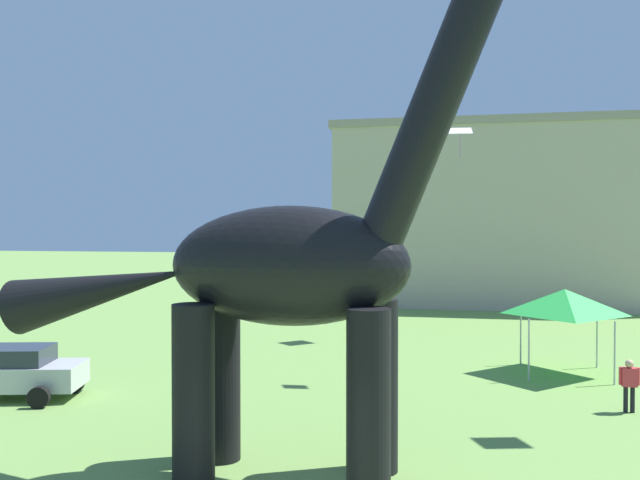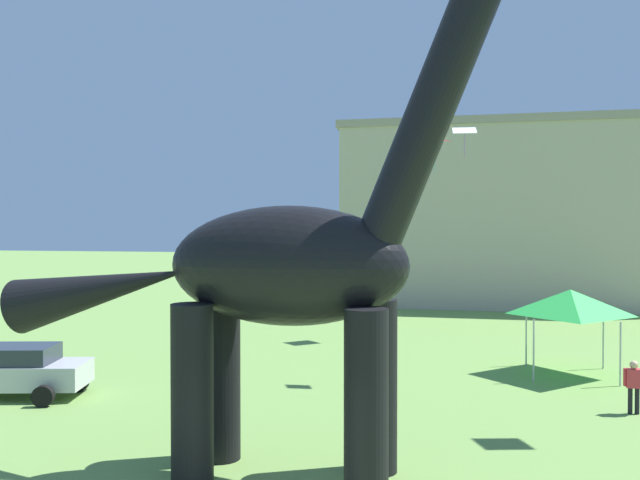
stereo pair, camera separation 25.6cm
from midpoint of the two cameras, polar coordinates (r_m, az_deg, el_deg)
The scene contains 7 objects.
dinosaur_sculpture at distance 13.49m, azimuth -2.53°, elevation -2.23°, with size 11.60×2.46×12.12m.
parked_sedan_left at distance 22.46m, azimuth -24.51°, elevation -10.20°, with size 4.50×2.71×1.55m.
person_far_spectator at distance 20.60m, azimuth 25.85°, elevation -10.98°, with size 0.55×0.24×1.48m.
festival_canopy_tent at distance 24.73m, azimuth 21.13°, elevation -5.07°, with size 3.15×3.15×3.00m.
kite_far_left at distance 23.30m, azimuth 12.70°, elevation 9.21°, with size 0.85×0.62×1.06m.
kite_high_left at distance 31.47m, azimuth 10.12°, elevation 8.55°, with size 1.62×1.60×1.62m.
background_building_block at distance 47.39m, azimuth 16.04°, elevation 2.11°, with size 21.99×11.31×12.08m.
Camera 2 is at (3.23, -9.32, 5.16)m, focal length 36.98 mm.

